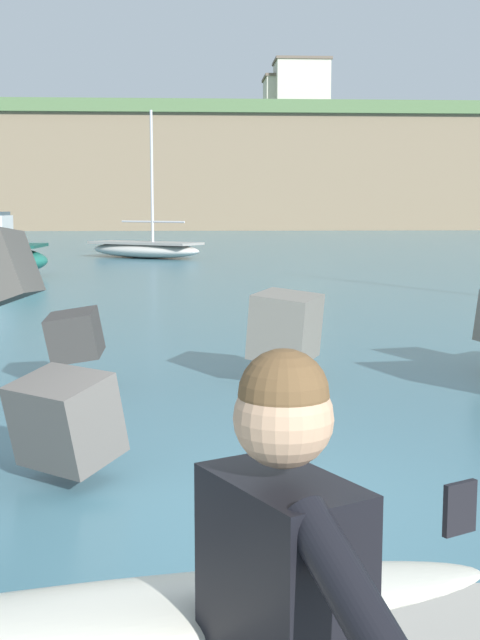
{
  "coord_description": "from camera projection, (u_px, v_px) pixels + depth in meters",
  "views": [
    {
      "loc": [
        -0.53,
        -6.09,
        2.3
      ],
      "look_at": [
        -0.18,
        0.5,
        1.4
      ],
      "focal_mm": 46.89,
      "sensor_mm": 36.0,
      "label": 1
    }
  ],
  "objects": [
    {
      "name": "ground_plane",
      "position": [
        267.0,
        510.0,
        6.37
      ],
      "size": [
        400.0,
        400.0,
        0.0
      ],
      "primitive_type": "plane",
      "color": "#42707F"
    },
    {
      "name": "boat_near_right",
      "position": [
        145.0,
        249.0,
        37.04
      ],
      "size": [
        5.71,
        4.61,
        6.4
      ],
      "color": "beige",
      "rests_on": "ground"
    },
    {
      "name": "headland_bluff",
      "position": [
        227.0,
        174.0,
        99.29
      ],
      "size": [
        76.38,
        45.66,
        11.97
      ],
      "color": "#847056",
      "rests_on": "ground"
    },
    {
      "name": "station_building_west",
      "position": [
        293.0,
        99.0,
        96.07
      ],
      "size": [
        6.82,
        5.65,
        4.99
      ],
      "color": "beige",
      "rests_on": "headland_bluff"
    },
    {
      "name": "station_building_central",
      "position": [
        301.0,
        90.0,
        94.36
      ],
      "size": [
        6.23,
        5.48,
        6.6
      ],
      "color": "beige",
      "rests_on": "headland_bluff"
    }
  ]
}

